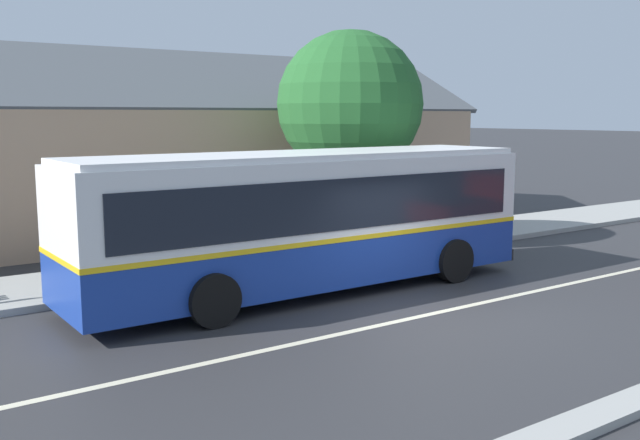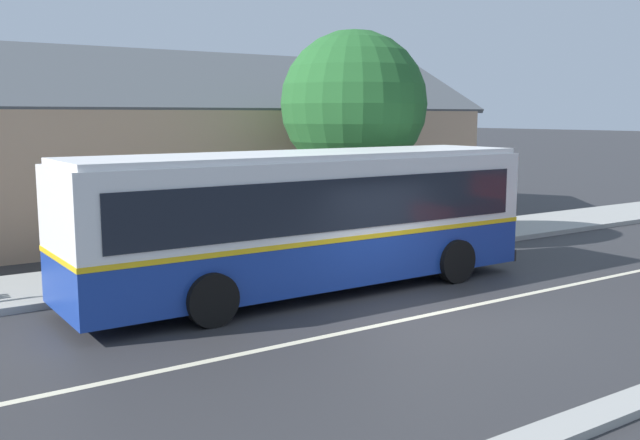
# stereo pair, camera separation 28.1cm
# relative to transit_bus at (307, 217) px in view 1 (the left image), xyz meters

# --- Properties ---
(ground_plane) EXTENTS (300.00, 300.00, 0.00)m
(ground_plane) POSITION_rel_transit_bus_xyz_m (0.93, -2.90, -1.63)
(ground_plane) COLOR #2D2D30
(sidewalk_far) EXTENTS (60.00, 3.00, 0.15)m
(sidewalk_far) POSITION_rel_transit_bus_xyz_m (0.93, 3.10, -1.55)
(sidewalk_far) COLOR #9E9E99
(sidewalk_far) RESTS_ON ground
(lane_divider_stripe) EXTENTS (60.00, 0.16, 0.01)m
(lane_divider_stripe) POSITION_rel_transit_bus_xyz_m (0.93, -2.90, -1.62)
(lane_divider_stripe) COLOR beige
(lane_divider_stripe) RESTS_ON ground
(community_building) EXTENTS (28.10, 8.28, 7.02)m
(community_building) POSITION_rel_transit_bus_xyz_m (-1.82, 10.59, 0.48)
(community_building) COLOR tan
(community_building) RESTS_ON ground
(transit_bus) EXTENTS (10.55, 2.80, 3.02)m
(transit_bus) POSITION_rel_transit_bus_xyz_m (0.00, 0.00, 0.00)
(transit_bus) COLOR navy
(transit_bus) RESTS_ON ground
(street_tree_primary) EXTENTS (4.17, 4.17, 6.19)m
(street_tree_primary) POSITION_rel_transit_bus_xyz_m (4.14, 3.74, 2.37)
(street_tree_primary) COLOR #4C3828
(street_tree_primary) RESTS_ON ground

